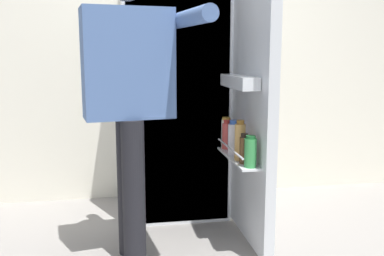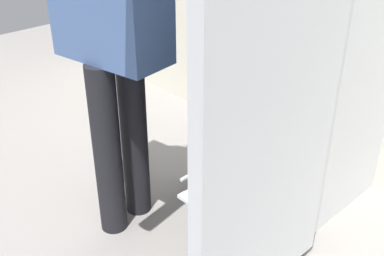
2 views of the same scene
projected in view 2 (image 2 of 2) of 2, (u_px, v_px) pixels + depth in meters
The scene contains 3 objects.
ground_plane at pixel (204, 232), 2.16m from camera, with size 6.89×6.89×0.00m, color gray.
refrigerator at pixel (295, 37), 2.06m from camera, with size 0.76×1.32×1.63m.
person at pixel (112, 18), 1.79m from camera, with size 0.62×0.72×1.59m.
Camera 2 is at (1.17, -1.19, 1.46)m, focal length 44.46 mm.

